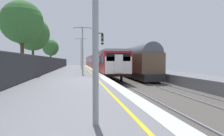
{
  "coord_description": "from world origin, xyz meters",
  "views": [
    {
      "loc": [
        -1.74,
        -17.03,
        1.46
      ],
      "look_at": [
        1.52,
        4.92,
        0.73
      ],
      "focal_mm": 35.5,
      "sensor_mm": 36.0,
      "label": 1
    }
  ],
  "objects_px": {
    "freight_train_adjacent_track": "(119,61)",
    "platform_lamp_mid": "(83,46)",
    "background_tree_right": "(51,48)",
    "background_tree_centre": "(22,23)",
    "speed_limit_sign": "(98,59)",
    "signal_gantry": "(98,48)",
    "platform_lamp_far": "(81,51)",
    "commuter_train_at_platform": "(96,62)",
    "background_tree_left": "(33,35)"
  },
  "relations": [
    {
      "from": "freight_train_adjacent_track",
      "to": "platform_lamp_mid",
      "type": "bearing_deg",
      "value": -111.26
    },
    {
      "from": "background_tree_right",
      "to": "background_tree_centre",
      "type": "bearing_deg",
      "value": -87.92
    },
    {
      "from": "background_tree_centre",
      "to": "background_tree_right",
      "type": "bearing_deg",
      "value": 92.08
    },
    {
      "from": "speed_limit_sign",
      "to": "background_tree_centre",
      "type": "height_order",
      "value": "background_tree_centre"
    },
    {
      "from": "speed_limit_sign",
      "to": "freight_train_adjacent_track",
      "type": "bearing_deg",
      "value": 73.39
    },
    {
      "from": "signal_gantry",
      "to": "background_tree_right",
      "type": "height_order",
      "value": "background_tree_right"
    },
    {
      "from": "platform_lamp_far",
      "to": "background_tree_centre",
      "type": "distance_m",
      "value": 20.32
    },
    {
      "from": "background_tree_centre",
      "to": "commuter_train_at_platform",
      "type": "bearing_deg",
      "value": 71.14
    },
    {
      "from": "background_tree_left",
      "to": "background_tree_right",
      "type": "height_order",
      "value": "background_tree_left"
    },
    {
      "from": "freight_train_adjacent_track",
      "to": "background_tree_right",
      "type": "height_order",
      "value": "background_tree_right"
    },
    {
      "from": "platform_lamp_mid",
      "to": "background_tree_right",
      "type": "xyz_separation_m",
      "value": [
        -7.11,
        31.43,
        1.47
      ]
    },
    {
      "from": "signal_gantry",
      "to": "platform_lamp_far",
      "type": "bearing_deg",
      "value": 97.96
    },
    {
      "from": "platform_lamp_mid",
      "to": "platform_lamp_far",
      "type": "relative_size",
      "value": 0.88
    },
    {
      "from": "background_tree_left",
      "to": "background_tree_centre",
      "type": "height_order",
      "value": "background_tree_left"
    },
    {
      "from": "platform_lamp_mid",
      "to": "speed_limit_sign",
      "type": "bearing_deg",
      "value": -14.35
    },
    {
      "from": "freight_train_adjacent_track",
      "to": "background_tree_right",
      "type": "bearing_deg",
      "value": 140.01
    },
    {
      "from": "commuter_train_at_platform",
      "to": "freight_train_adjacent_track",
      "type": "height_order",
      "value": "freight_train_adjacent_track"
    },
    {
      "from": "commuter_train_at_platform",
      "to": "freight_train_adjacent_track",
      "type": "relative_size",
      "value": 1.42
    },
    {
      "from": "background_tree_right",
      "to": "speed_limit_sign",
      "type": "bearing_deg",
      "value": -74.67
    },
    {
      "from": "background_tree_centre",
      "to": "freight_train_adjacent_track",
      "type": "bearing_deg",
      "value": 55.93
    },
    {
      "from": "commuter_train_at_platform",
      "to": "signal_gantry",
      "type": "relative_size",
      "value": 11.75
    },
    {
      "from": "freight_train_adjacent_track",
      "to": "background_tree_centre",
      "type": "xyz_separation_m",
      "value": [
        -13.42,
        -19.83,
        3.72
      ]
    },
    {
      "from": "platform_lamp_mid",
      "to": "platform_lamp_far",
      "type": "distance_m",
      "value": 18.72
    },
    {
      "from": "background_tree_left",
      "to": "background_tree_right",
      "type": "distance_m",
      "value": 23.07
    },
    {
      "from": "background_tree_centre",
      "to": "background_tree_left",
      "type": "bearing_deg",
      "value": 94.98
    },
    {
      "from": "platform_lamp_mid",
      "to": "background_tree_centre",
      "type": "bearing_deg",
      "value": -173.89
    },
    {
      "from": "commuter_train_at_platform",
      "to": "background_tree_right",
      "type": "height_order",
      "value": "background_tree_right"
    },
    {
      "from": "platform_lamp_mid",
      "to": "commuter_train_at_platform",
      "type": "bearing_deg",
      "value": 82.66
    },
    {
      "from": "signal_gantry",
      "to": "commuter_train_at_platform",
      "type": "bearing_deg",
      "value": 86.24
    },
    {
      "from": "commuter_train_at_platform",
      "to": "signal_gantry",
      "type": "distance_m",
      "value": 22.57
    },
    {
      "from": "speed_limit_sign",
      "to": "platform_lamp_mid",
      "type": "xyz_separation_m",
      "value": [
        -1.62,
        0.41,
        1.39
      ]
    },
    {
      "from": "speed_limit_sign",
      "to": "background_tree_centre",
      "type": "distance_m",
      "value": 8.34
    },
    {
      "from": "signal_gantry",
      "to": "speed_limit_sign",
      "type": "distance_m",
      "value": 5.11
    },
    {
      "from": "freight_train_adjacent_track",
      "to": "speed_limit_sign",
      "type": "distance_m",
      "value": 20.47
    },
    {
      "from": "speed_limit_sign",
      "to": "background_tree_right",
      "type": "xyz_separation_m",
      "value": [
        -8.73,
        31.84,
        2.86
      ]
    },
    {
      "from": "signal_gantry",
      "to": "speed_limit_sign",
      "type": "xyz_separation_m",
      "value": [
        -0.37,
        -4.88,
        -1.49
      ]
    },
    {
      "from": "signal_gantry",
      "to": "background_tree_centre",
      "type": "height_order",
      "value": "background_tree_centre"
    },
    {
      "from": "background_tree_centre",
      "to": "background_tree_right",
      "type": "relative_size",
      "value": 1.12
    },
    {
      "from": "signal_gantry",
      "to": "background_tree_left",
      "type": "distance_m",
      "value": 9.73
    },
    {
      "from": "commuter_train_at_platform",
      "to": "platform_lamp_mid",
      "type": "xyz_separation_m",
      "value": [
        -3.47,
        -26.91,
        1.76
      ]
    },
    {
      "from": "platform_lamp_far",
      "to": "background_tree_left",
      "type": "height_order",
      "value": "background_tree_left"
    },
    {
      "from": "commuter_train_at_platform",
      "to": "freight_train_adjacent_track",
      "type": "xyz_separation_m",
      "value": [
        4.0,
        -7.71,
        0.16
      ]
    },
    {
      "from": "commuter_train_at_platform",
      "to": "speed_limit_sign",
      "type": "height_order",
      "value": "commuter_train_at_platform"
    },
    {
      "from": "commuter_train_at_platform",
      "to": "background_tree_right",
      "type": "relative_size",
      "value": 8.93
    },
    {
      "from": "platform_lamp_mid",
      "to": "background_tree_left",
      "type": "bearing_deg",
      "value": 128.82
    },
    {
      "from": "background_tree_left",
      "to": "background_tree_centre",
      "type": "bearing_deg",
      "value": -85.02
    },
    {
      "from": "platform_lamp_far",
      "to": "background_tree_right",
      "type": "xyz_separation_m",
      "value": [
        -7.11,
        12.72,
        1.1
      ]
    },
    {
      "from": "freight_train_adjacent_track",
      "to": "background_tree_centre",
      "type": "distance_m",
      "value": 24.23
    },
    {
      "from": "freight_train_adjacent_track",
      "to": "background_tree_centre",
      "type": "bearing_deg",
      "value": -124.07
    },
    {
      "from": "background_tree_left",
      "to": "background_tree_right",
      "type": "relative_size",
      "value": 1.14
    }
  ]
}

